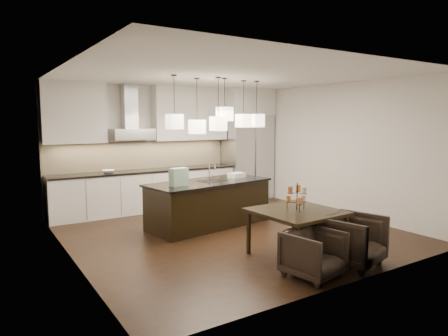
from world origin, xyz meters
TOP-DOWN VIEW (x-y plane):
  - floor at (0.00, 0.00)m, footprint 5.50×5.50m
  - ceiling at (0.00, 0.00)m, footprint 5.50×5.50m
  - wall_back at (0.00, 2.76)m, footprint 5.50×0.02m
  - wall_front at (0.00, -2.76)m, footprint 5.50×0.02m
  - wall_left at (-2.76, 0.00)m, footprint 0.02×5.50m
  - wall_right at (2.76, 0.00)m, footprint 0.02×5.50m
  - refrigerator at (2.10, 2.38)m, footprint 1.20×0.72m
  - fridge_panel at (2.10, 2.38)m, footprint 1.26×0.72m
  - lower_cabinets at (-0.62, 2.43)m, footprint 4.21×0.62m
  - countertop at (-0.62, 2.43)m, footprint 4.21×0.66m
  - backsplash at (-0.62, 2.73)m, footprint 4.21×0.02m
  - upper_cab_left at (-2.10, 2.57)m, footprint 1.25×0.35m
  - upper_cab_right at (0.55, 2.57)m, footprint 1.85×0.35m
  - hood_canopy at (-0.93, 2.48)m, footprint 0.90×0.52m
  - hood_chimney at (-0.93, 2.59)m, footprint 0.30×0.28m
  - fruit_bowl at (-1.49, 2.38)m, footprint 0.31×0.31m
  - island_body at (-0.10, 0.58)m, footprint 2.46×1.27m
  - island_top at (-0.10, 0.58)m, footprint 2.54×1.36m
  - faucet at (-0.02, 0.69)m, footprint 0.13×0.24m
  - tote_bag at (-0.83, 0.40)m, footprint 0.34×0.21m
  - food_container at (0.64, 0.72)m, footprint 0.35×0.27m
  - dining_table at (0.11, -1.63)m, footprint 1.21×1.21m
  - candelabra at (0.11, -1.63)m, footprint 0.35×0.35m
  - candle_a at (0.24, -1.63)m, footprint 0.07×0.07m
  - candle_b at (0.04, -1.52)m, footprint 0.07×0.07m
  - candle_c at (0.05, -1.75)m, footprint 0.07×0.07m
  - candle_d at (0.21, -1.55)m, footprint 0.07×0.07m
  - candle_e at (-0.01, -1.62)m, footprint 0.07×0.07m
  - candle_f at (0.13, -1.75)m, footprint 0.07×0.07m
  - armchair_left at (-0.25, -2.35)m, footprint 0.77×0.78m
  - armchair_right at (0.53, -2.32)m, footprint 0.93×0.95m
  - pendant_a at (-0.87, 0.44)m, footprint 0.24×0.24m
  - pendant_b at (-0.30, 0.67)m, footprint 0.24×0.24m
  - pendant_c at (0.14, 0.40)m, footprint 0.24×0.24m
  - pendant_d at (0.70, 0.59)m, footprint 0.24×0.24m
  - pendant_e at (0.99, 0.54)m, footprint 0.24×0.24m
  - pendant_f at (-0.04, 0.33)m, footprint 0.24×0.24m

SIDE VIEW (x-z plane):
  - floor at x=0.00m, z-range -0.02..0.00m
  - armchair_left at x=-0.25m, z-range 0.00..0.62m
  - dining_table at x=0.11m, z-range 0.00..0.70m
  - armchair_right at x=0.53m, z-range 0.00..0.71m
  - island_body at x=-0.10m, z-range 0.00..0.83m
  - lower_cabinets at x=-0.62m, z-range 0.00..0.88m
  - island_top at x=-0.10m, z-range 0.83..0.86m
  - candle_a at x=0.24m, z-range 0.82..0.91m
  - candle_b at x=0.04m, z-range 0.82..0.91m
  - candle_c at x=0.05m, z-range 0.82..0.91m
  - countertop at x=-0.62m, z-range 0.88..0.92m
  - candelabra at x=0.11m, z-range 0.70..1.11m
  - food_container at x=0.64m, z-range 0.86..0.96m
  - fruit_bowl at x=-1.49m, z-range 0.92..0.98m
  - candle_d at x=0.21m, z-range 0.97..1.06m
  - candle_e at x=-0.01m, z-range 0.97..1.06m
  - candle_f at x=0.13m, z-range 0.97..1.06m
  - tote_bag at x=-0.83m, z-range 0.86..1.18m
  - faucet at x=-0.02m, z-range 0.86..1.22m
  - refrigerator at x=2.10m, z-range 0.00..2.15m
  - backsplash at x=-0.62m, z-range 0.92..1.55m
  - wall_back at x=0.00m, z-range 0.00..2.80m
  - wall_front at x=0.00m, z-range 0.00..2.80m
  - wall_left at x=-2.76m, z-range 0.00..2.80m
  - wall_right at x=2.76m, z-range 0.00..2.80m
  - hood_canopy at x=-0.93m, z-range 1.60..1.84m
  - pendant_b at x=-0.30m, z-range 1.77..2.03m
  - pendant_f at x=-0.04m, z-range 1.83..2.09m
  - pendant_a at x=-0.87m, z-range 1.87..2.13m
  - pendant_d at x=0.70m, z-range 1.88..2.14m
  - pendant_e at x=0.99m, z-range 1.88..2.14m
  - pendant_c at x=0.14m, z-range 2.01..2.27m
  - upper_cab_left at x=-2.10m, z-range 1.55..2.80m
  - upper_cab_right at x=0.55m, z-range 1.55..2.80m
  - hood_chimney at x=-0.93m, z-range 1.84..2.80m
  - fridge_panel at x=2.10m, z-range 2.15..2.80m
  - ceiling at x=0.00m, z-range 2.80..2.82m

